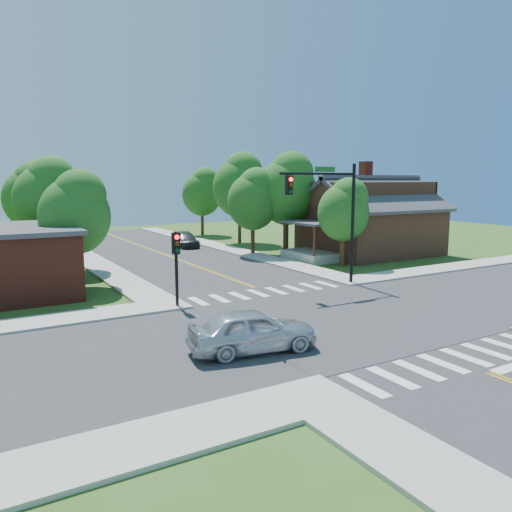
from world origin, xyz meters
TOP-DOWN VIEW (x-y plane):
  - ground at (0.00, 0.00)m, footprint 100.00×100.00m
  - road_ns at (0.00, 0.00)m, footprint 10.00×90.00m
  - road_ew at (0.00, 0.00)m, footprint 90.00×10.00m
  - intersection_patch at (0.00, 0.00)m, footprint 10.20×10.20m
  - sidewalk_ne at (15.82, 15.82)m, footprint 40.00×40.00m
  - crosswalk_north at (0.00, 6.20)m, footprint 8.85×2.00m
  - crosswalk_south at (0.00, -6.20)m, footprint 8.85×2.00m
  - centerline at (0.00, 0.00)m, footprint 0.30×90.00m
  - signal_mast_ne at (3.91, 5.59)m, footprint 5.30×0.42m
  - signal_pole_nw at (-5.60, 5.58)m, footprint 0.34×0.42m
  - house_ne at (15.11, 14.23)m, footprint 13.05×8.80m
  - tree_e_a at (9.39, 10.76)m, footprint 3.78×3.60m
  - tree_e_b at (9.35, 17.97)m, footprint 5.08×4.82m
  - tree_e_c at (9.41, 26.43)m, footprint 5.28×5.02m
  - tree_e_d at (9.23, 34.94)m, footprint 4.50×4.27m
  - tree_w_a at (-8.74, 13.03)m, footprint 4.06×3.85m
  - tree_w_b at (-9.11, 20.33)m, footprint 4.65×4.42m
  - tree_w_c at (-9.32, 27.63)m, footprint 4.57×4.34m
  - tree_w_d at (-8.55, 36.53)m, footprint 3.79×3.60m
  - tree_house at (6.58, 18.94)m, footprint 4.29×4.07m
  - tree_bldg at (-7.87, 18.26)m, footprint 3.84×3.65m
  - car_silver at (-5.61, -1.80)m, footprint 3.46×5.35m
  - car_dgrey at (3.50, 26.22)m, footprint 3.40×5.09m

SIDE VIEW (x-z plane):
  - ground at x=0.00m, z-range 0.00..0.00m
  - intersection_patch at x=0.00m, z-range -0.03..0.03m
  - road_ns at x=0.00m, z-range 0.00..0.04m
  - road_ew at x=0.00m, z-range 0.01..0.04m
  - crosswalk_north at x=0.00m, z-range 0.04..0.05m
  - crosswalk_south at x=0.00m, z-range 0.04..0.05m
  - centerline at x=0.00m, z-range 0.04..0.05m
  - sidewalk_ne at x=15.82m, z-range 0.00..0.14m
  - car_dgrey at x=3.50m, z-range 0.00..1.29m
  - car_silver at x=-5.61m, z-range 0.00..1.61m
  - signal_pole_nw at x=-5.60m, z-range 0.76..4.56m
  - house_ne at x=15.11m, z-range -0.23..6.88m
  - tree_e_a at x=9.39m, z-range 0.99..7.43m
  - tree_w_d at x=-8.55m, z-range 1.00..7.45m
  - tree_bldg at x=-7.87m, z-range 1.01..7.53m
  - tree_w_a at x=-8.74m, z-range 1.07..7.96m
  - tree_house at x=6.58m, z-range 1.13..8.42m
  - signal_mast_ne at x=3.91m, z-range 1.25..8.45m
  - tree_e_d at x=9.23m, z-range 1.19..8.83m
  - tree_w_c at x=-9.32m, z-range 1.20..8.96m
  - tree_w_b at x=-9.11m, z-range 1.23..9.14m
  - tree_e_b at x=9.35m, z-range 1.34..9.97m
  - tree_e_c at x=9.41m, z-range 1.39..10.37m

